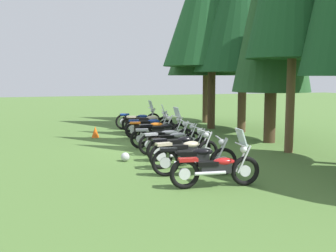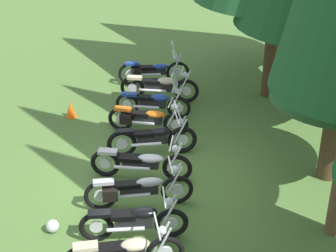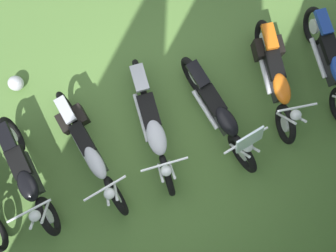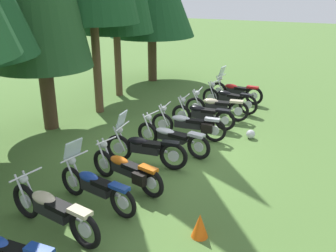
# 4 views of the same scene
# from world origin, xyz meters

# --- Properties ---
(ground_plane) EXTENTS (80.00, 80.00, 0.00)m
(ground_plane) POSITION_xyz_m (0.00, 0.00, 0.00)
(ground_plane) COLOR #4C7033
(motorcycle_1) EXTENTS (0.76, 2.37, 1.02)m
(motorcycle_1) POSITION_xyz_m (-4.19, 0.50, 0.48)
(motorcycle_1) COLOR black
(motorcycle_1) RESTS_ON ground_plane
(motorcycle_2) EXTENTS (0.76, 2.13, 1.35)m
(motorcycle_2) POSITION_xyz_m (-3.11, 0.29, 0.47)
(motorcycle_2) COLOR black
(motorcycle_2) RESTS_ON ground_plane
(motorcycle_3) EXTENTS (0.87, 2.16, 1.00)m
(motorcycle_3) POSITION_xyz_m (-2.16, 0.06, 0.44)
(motorcycle_3) COLOR black
(motorcycle_3) RESTS_ON ground_plane
(motorcycle_4) EXTENTS (0.76, 2.25, 1.38)m
(motorcycle_4) POSITION_xyz_m (-1.02, 0.22, 0.48)
(motorcycle_4) COLOR black
(motorcycle_4) RESTS_ON ground_plane
(motorcycle_5) EXTENTS (0.75, 2.36, 1.00)m
(motorcycle_5) POSITION_xyz_m (0.04, -0.09, 0.44)
(motorcycle_5) COLOR black
(motorcycle_5) RESTS_ON ground_plane
(motorcycle_6) EXTENTS (0.68, 2.34, 1.01)m
(motorcycle_6) POSITION_xyz_m (1.13, -0.19, 0.45)
(motorcycle_6) COLOR black
(motorcycle_6) RESTS_ON ground_plane
(motorcycle_7) EXTENTS (0.67, 2.15, 0.99)m
(motorcycle_7) POSITION_xyz_m (2.18, -0.23, 0.45)
(motorcycle_7) COLOR black
(motorcycle_7) RESTS_ON ground_plane
(motorcycle_8) EXTENTS (0.76, 2.20, 1.01)m
(motorcycle_8) POSITION_xyz_m (3.12, -0.40, 0.46)
(motorcycle_8) COLOR black
(motorcycle_8) RESTS_ON ground_plane
(motorcycle_9) EXTENTS (0.73, 2.21, 1.02)m
(motorcycle_9) POSITION_xyz_m (4.21, -0.54, 0.46)
(motorcycle_9) COLOR black
(motorcycle_9) RESTS_ON ground_plane
(motorcycle_10) EXTENTS (0.61, 2.18, 1.36)m
(motorcycle_10) POSITION_xyz_m (5.38, -0.48, 0.46)
(motorcycle_10) COLOR black
(motorcycle_10) RESTS_ON ground_plane
(traffic_cone) EXTENTS (0.32, 0.32, 0.48)m
(traffic_cone) POSITION_xyz_m (-3.23, -2.06, 0.24)
(traffic_cone) COLOR #EA590F
(traffic_cone) RESTS_ON ground_plane
(dropped_helmet) EXTENTS (0.27, 0.27, 0.27)m
(dropped_helmet) POSITION_xyz_m (1.87, -1.89, 0.14)
(dropped_helmet) COLOR silver
(dropped_helmet) RESTS_ON ground_plane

